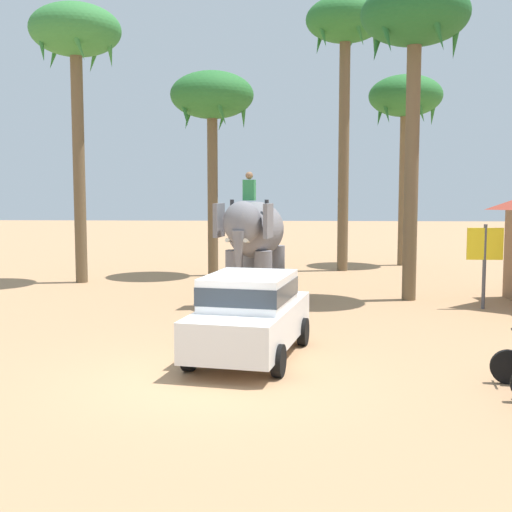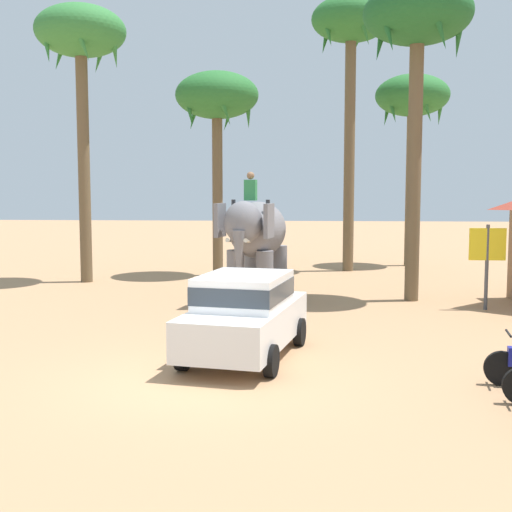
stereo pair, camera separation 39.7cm
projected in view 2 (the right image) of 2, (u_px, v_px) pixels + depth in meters
ground_plane at (199, 378)px, 12.02m from camera, size 120.00×120.00×0.00m
car_sedan_foreground at (245, 312)px, 13.39m from camera, size 2.46×4.35×1.70m
elephant_with_mahout at (256, 236)px, 20.13m from camera, size 2.20×4.00×3.88m
palm_tree_behind_elephant at (81, 42)px, 23.65m from camera, size 3.20×3.20×9.85m
palm_tree_near_hut at (351, 32)px, 26.89m from camera, size 3.20×3.20×11.08m
palm_tree_left_of_road at (412, 101)px, 29.04m from camera, size 3.20×3.20×8.33m
palm_tree_far_back at (418, 25)px, 19.60m from camera, size 3.20×3.20×9.40m
palm_tree_leaning_seaward at (217, 101)px, 25.69m from camera, size 3.20×3.20×7.87m
signboard_yellow at (487, 250)px, 18.67m from camera, size 1.00×0.10×2.40m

